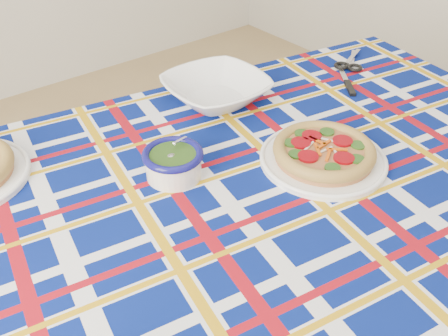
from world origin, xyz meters
TOP-DOWN VIEW (x-y plane):
  - floor at (0.00, 0.00)m, footprint 4.00×4.00m
  - dining_table at (-0.02, -0.28)m, footprint 1.78×1.29m
  - tablecloth at (-0.02, -0.28)m, footprint 1.82×1.33m
  - main_focaccia_plate at (0.15, -0.33)m, footprint 0.37×0.37m
  - pesto_bowl at (-0.15, -0.15)m, footprint 0.15×0.15m
  - serving_bowl at (0.14, 0.06)m, footprint 0.30×0.30m
  - table_knife at (0.55, -0.06)m, footprint 0.15×0.19m
  - kitchen_scissors at (0.66, -0.00)m, footprint 0.22×0.18m

SIDE VIEW (x-z plane):
  - floor at x=0.00m, z-range 0.00..0.00m
  - dining_table at x=-0.02m, z-range 0.31..1.07m
  - tablecloth at x=-0.02m, z-range 0.66..0.77m
  - table_knife at x=0.55m, z-range 0.77..0.78m
  - kitchen_scissors at x=0.66m, z-range 0.77..0.79m
  - main_focaccia_plate at x=0.15m, z-range 0.77..0.83m
  - serving_bowl at x=0.14m, z-range 0.77..0.84m
  - pesto_bowl at x=-0.15m, z-range 0.77..0.85m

